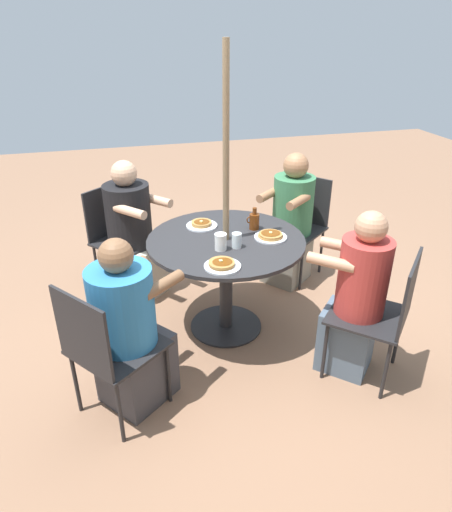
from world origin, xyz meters
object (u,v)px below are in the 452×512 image
diner_west (129,333)px  pancake_plate_b (271,236)px  patio_chair_west (105,346)px  syrup_bottle (254,221)px  pancake_plate_a (222,265)px  diner_north (356,301)px  pancake_plate_c (202,224)px  patio_chair_east (300,220)px  diner_south (133,236)px  patio_table (226,257)px  drinking_glass_a (237,240)px  patio_chair_north (383,310)px  patio_chair_south (118,232)px  diner_east (290,225)px  coffee_cup (221,242)px

diner_west → pancake_plate_b: bearing=78.0°
patio_chair_west → syrup_bottle: (-1.13, -0.81, 0.30)m
patio_chair_west → syrup_bottle: 1.42m
pancake_plate_a → diner_north: bearing=161.9°
syrup_bottle → pancake_plate_c: bearing=-21.8°
patio_chair_east → diner_south: size_ratio=0.77×
diner_west → patio_chair_west: bearing=-90.0°
patio_table → drinking_glass_a: size_ratio=10.90×
pancake_plate_a → patio_table: bearing=-108.3°
diner_south → syrup_bottle: size_ratio=7.00×
diner_south → pancake_plate_b: diner_south is taller
patio_chair_north → pancake_plate_b: patio_chair_north is taller
pancake_plate_a → pancake_plate_b: (-0.44, -0.33, 0.00)m
pancake_plate_a → patio_chair_south: bearing=-64.3°
patio_chair_north → pancake_plate_c: bearing=85.6°
pancake_plate_c → syrup_bottle: 0.40m
patio_chair_west → diner_west: diner_west is taller
diner_east → syrup_bottle: (0.50, 0.47, 0.29)m
patio_chair_east → patio_chair_south: 1.62m
pancake_plate_a → coffee_cup: bearing=-102.3°
diner_west → pancake_plate_c: diner_west is taller
drinking_glass_a → patio_chair_east: bearing=-134.9°
pancake_plate_a → patio_chair_east: bearing=-132.8°
patio_chair_west → diner_south: bearing=131.0°
pancake_plate_b → coffee_cup: bearing=12.7°
diner_east → pancake_plate_a: bearing=100.0°
patio_chair_west → pancake_plate_c: size_ratio=3.86×
diner_north → coffee_cup: diner_north is taller
patio_chair_south → pancake_plate_a: (-0.60, 1.25, 0.25)m
diner_east → pancake_plate_a: size_ratio=5.01×
patio_table → patio_chair_north: bearing=136.0°
diner_north → diner_east: diner_east is taller
diner_east → pancake_plate_c: (0.86, 0.33, 0.24)m
patio_chair_south → pancake_plate_a: 1.41m
pancake_plate_a → pancake_plate_c: same height
patio_table → syrup_bottle: (-0.25, -0.12, 0.21)m
patio_chair_north → diner_east: (0.07, -1.37, 0.01)m
patio_chair_west → pancake_plate_b: bearing=79.6°
patio_chair_north → diner_south: bearing=87.5°
diner_west → patio_chair_south: bearing=141.3°
diner_south → patio_chair_west: bearing=38.7°
diner_east → patio_chair_east: bearing=-90.0°
patio_table → diner_west: diner_west is taller
pancake_plate_b → patio_chair_north: bearing=125.0°
pancake_plate_c → syrup_bottle: (-0.36, 0.15, 0.05)m
pancake_plate_b → diner_east: bearing=-123.4°
patio_chair_south → drinking_glass_a: 1.29m
diner_west → patio_table: bearing=90.0°
patio_table → diner_south: bearing=-49.5°
diner_west → pancake_plate_c: bearing=105.4°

